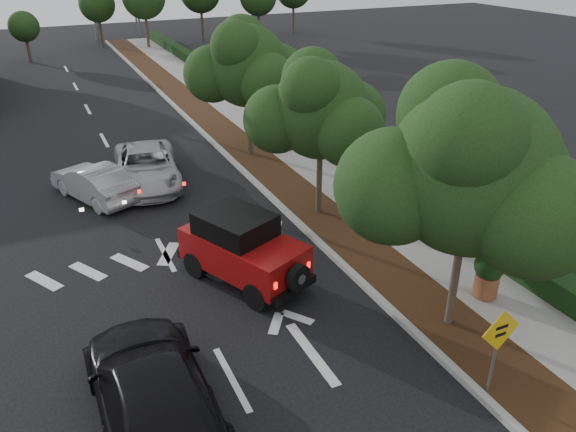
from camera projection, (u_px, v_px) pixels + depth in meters
ground at (232, 379)px, 12.45m from camera, size 120.00×120.00×0.00m
curb at (237, 165)px, 23.89m from camera, size 0.20×70.00×0.15m
planting_strip at (259, 162)px, 24.27m from camera, size 1.80×70.00×0.12m
sidewalk at (298, 155)px, 24.99m from camera, size 2.00×70.00×0.12m
hedge at (326, 144)px, 25.37m from camera, size 0.80×70.00×0.80m
transmission_tower at (119, 39)px, 53.64m from camera, size 7.00×4.00×28.00m
street_tree_near at (448, 325)px, 14.17m from camera, size 3.80×3.80×5.92m
street_tree_mid at (318, 214)px, 19.84m from camera, size 3.20×3.20×5.32m
street_tree_far at (251, 156)px, 25.11m from camera, size 3.40×3.40×5.62m
red_jeep at (239, 247)px, 15.68m from camera, size 3.06×4.11×2.01m
silver_suv_ahead at (146, 167)px, 21.99m from camera, size 3.11×5.45×1.43m
black_suv_oncoming at (154, 394)px, 10.93m from camera, size 2.25×5.53×1.60m
silver_sedan_oncoming at (94, 182)px, 20.71m from camera, size 2.90×4.27×1.33m
speed_hump_sign at (498, 341)px, 11.38m from camera, size 0.98×0.08×2.10m
terracotta_planter at (489, 269)px, 14.77m from camera, size 0.80×0.80×1.39m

